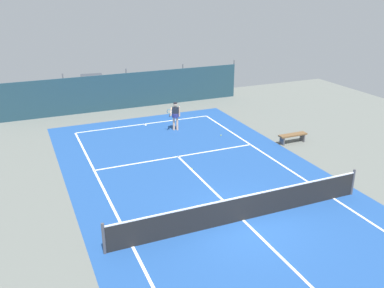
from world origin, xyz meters
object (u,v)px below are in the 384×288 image
(tennis_ball_near_player, at_px, (192,169))
(tennis_player, at_px, (175,114))
(tennis_net, at_px, (244,208))
(tennis_ball_midcourt, at_px, (221,135))
(courtside_bench, at_px, (293,136))
(parked_car, at_px, (93,87))

(tennis_ball_near_player, bearing_deg, tennis_player, 76.46)
(tennis_ball_near_player, bearing_deg, tennis_net, -90.32)
(tennis_ball_midcourt, distance_m, courtside_bench, 3.90)
(tennis_net, relative_size, tennis_ball_midcourt, 153.33)
(tennis_player, height_order, tennis_ball_near_player, tennis_player)
(tennis_player, relative_size, parked_car, 0.37)
(tennis_ball_near_player, height_order, parked_car, parked_car)
(courtside_bench, bearing_deg, tennis_player, 138.69)
(tennis_ball_midcourt, distance_m, parked_car, 11.96)
(tennis_net, bearing_deg, tennis_player, 82.58)
(parked_car, bearing_deg, courtside_bench, -51.98)
(tennis_net, xyz_separation_m, tennis_ball_near_player, (0.03, 4.78, -0.48))
(parked_car, bearing_deg, tennis_net, -77.92)
(tennis_net, height_order, parked_car, parked_car)
(tennis_player, relative_size, courtside_bench, 1.03)
(tennis_player, xyz_separation_m, tennis_ball_midcourt, (1.98, -1.91, -0.93))
(tennis_ball_near_player, bearing_deg, tennis_ball_midcourt, 46.61)
(tennis_net, xyz_separation_m, tennis_ball_midcourt, (3.31, 8.25, -0.48))
(tennis_player, relative_size, tennis_ball_near_player, 24.85)
(tennis_ball_midcourt, xyz_separation_m, parked_car, (-4.99, 10.84, 0.81))
(tennis_player, distance_m, tennis_ball_near_player, 5.61)
(tennis_net, height_order, tennis_ball_midcourt, tennis_net)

